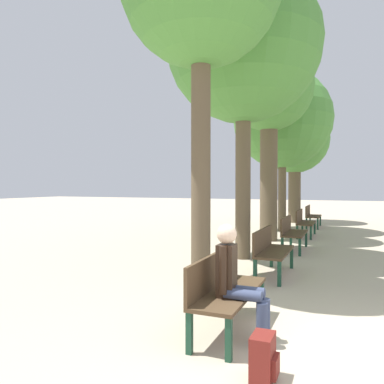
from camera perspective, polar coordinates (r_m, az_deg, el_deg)
bench_row_0 at (r=4.48m, az=4.72°, el=-14.08°), size 0.50×1.55×0.86m
bench_row_1 at (r=7.18m, az=11.80°, el=-8.33°), size 0.50×1.55×0.86m
bench_row_2 at (r=9.97m, az=14.90°, el=-5.71°), size 0.50×1.55×0.86m
bench_row_3 at (r=12.79m, az=16.63°, el=-4.24°), size 0.50×1.55×0.86m
bench_row_4 at (r=15.61m, az=17.72°, el=-3.29°), size 0.50×1.55×0.86m
tree_row_1 at (r=9.17m, az=7.82°, el=21.10°), size 3.51×3.51×6.61m
tree_row_2 at (r=11.89m, az=11.66°, el=14.76°), size 2.66×2.66×5.97m
tree_row_3 at (r=14.23m, az=13.61°, el=10.70°), size 3.56×3.56×5.86m
tree_row_4 at (r=17.53m, az=15.38°, el=7.53°), size 3.02×3.02×5.25m
person_seated at (r=4.16m, az=6.84°, el=-12.91°), size 0.57×0.32×1.26m
backpack at (r=3.56m, az=10.84°, el=-23.60°), size 0.22×0.28×0.40m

